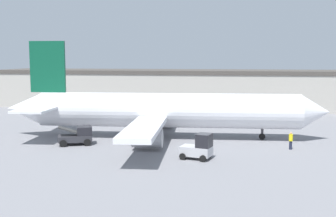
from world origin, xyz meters
TOP-DOWN VIEW (x-y plane):
  - ground_plane at (0.00, 0.00)m, footprint 400.00×400.00m
  - terminal_building at (1.56, 31.36)m, footprint 77.89×12.55m
  - airplane at (-0.91, -0.07)m, footprint 37.37×30.28m
  - ground_crew_worker at (13.23, -3.98)m, footprint 0.40×0.40m
  - baggage_tug at (4.48, -9.60)m, footprint 3.10×2.51m
  - belt_loader_truck at (-8.86, -5.28)m, footprint 3.96×3.22m

SIDE VIEW (x-z plane):
  - ground_plane at x=0.00m, z-range 0.00..0.00m
  - belt_loader_truck at x=-8.86m, z-range -0.05..1.98m
  - ground_crew_worker at x=13.23m, z-range 0.06..1.87m
  - baggage_tug at x=4.48m, z-range -0.13..2.25m
  - airplane at x=-0.91m, z-range -2.38..8.75m
  - terminal_building at x=1.56m, z-range 0.01..6.96m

